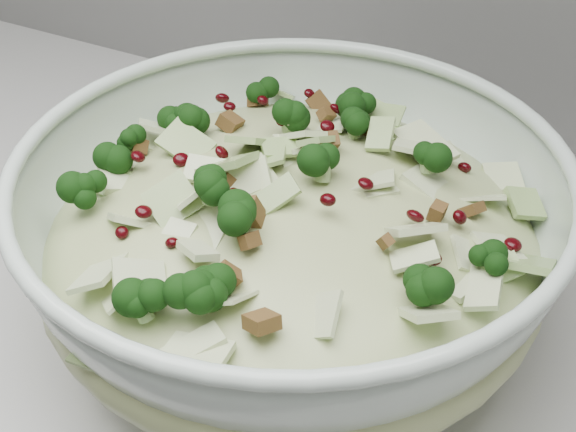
% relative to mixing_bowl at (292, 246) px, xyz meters
% --- Properties ---
extents(mixing_bowl, '(0.49, 0.49, 0.17)m').
position_rel_mixing_bowl_xyz_m(mixing_bowl, '(0.00, 0.00, 0.00)').
color(mixing_bowl, '#B8CBBE').
rests_on(mixing_bowl, counter).
extents(salad, '(0.53, 0.53, 0.17)m').
position_rel_mixing_bowl_xyz_m(salad, '(-0.00, 0.00, 0.03)').
color(salad, '#A4AF78').
rests_on(salad, mixing_bowl).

